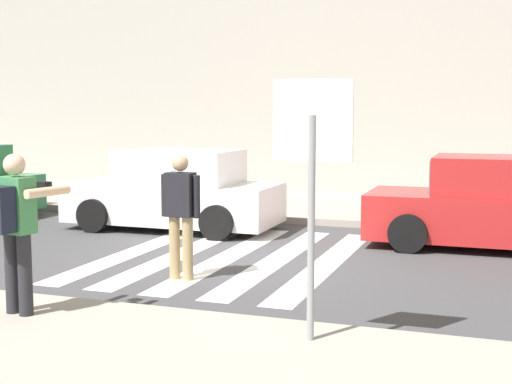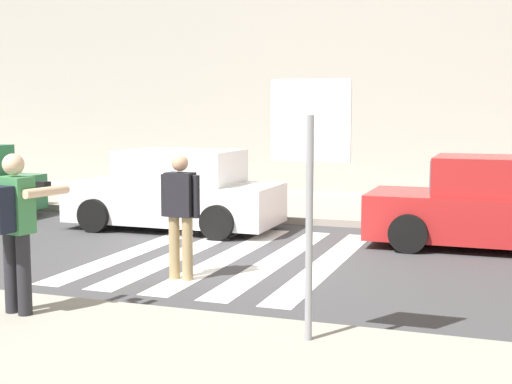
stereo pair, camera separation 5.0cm
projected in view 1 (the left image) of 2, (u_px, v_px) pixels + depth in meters
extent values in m
plane|color=#424244|center=(224.00, 259.00, 11.14)|extent=(120.00, 120.00, 0.00)
cube|color=#9E998C|center=(319.00, 206.00, 16.76)|extent=(60.00, 4.80, 0.14)
cube|color=#ADA89E|center=(358.00, 81.00, 20.53)|extent=(56.00, 4.00, 6.27)
cube|color=silver|center=(139.00, 250.00, 11.86)|extent=(0.44, 5.20, 0.01)
cube|color=silver|center=(183.00, 253.00, 11.59)|extent=(0.44, 5.20, 0.01)
cube|color=silver|center=(229.00, 256.00, 11.33)|extent=(0.44, 5.20, 0.01)
cube|color=silver|center=(277.00, 260.00, 11.07)|extent=(0.44, 5.20, 0.01)
cube|color=silver|center=(327.00, 263.00, 10.80)|extent=(0.44, 5.20, 0.01)
cylinder|color=gray|center=(311.00, 229.00, 6.67)|extent=(0.07, 0.07, 2.13)
cube|color=white|center=(313.00, 120.00, 6.57)|extent=(0.76, 0.03, 0.76)
cube|color=red|center=(313.00, 120.00, 6.59)|extent=(0.66, 0.02, 0.66)
cylinder|color=#232328|center=(12.00, 273.00, 7.66)|extent=(0.15, 0.15, 0.88)
cylinder|color=#232328|center=(25.00, 275.00, 7.56)|extent=(0.15, 0.15, 0.88)
cube|color=#3D844C|center=(16.00, 205.00, 7.52)|extent=(0.42, 0.31, 0.60)
sphere|color=beige|center=(14.00, 165.00, 7.48)|extent=(0.23, 0.23, 0.23)
cylinder|color=beige|center=(16.00, 189.00, 7.82)|extent=(0.21, 0.59, 0.10)
cylinder|color=beige|center=(47.00, 192.00, 7.58)|extent=(0.21, 0.59, 0.10)
cube|color=black|center=(44.00, 186.00, 7.85)|extent=(0.16, 0.13, 0.10)
cylinder|color=tan|center=(175.00, 248.00, 9.77)|extent=(0.15, 0.15, 0.88)
cylinder|color=tan|center=(188.00, 249.00, 9.70)|extent=(0.15, 0.15, 0.88)
cube|color=black|center=(181.00, 194.00, 9.65)|extent=(0.39, 0.25, 0.60)
sphere|color=tan|center=(180.00, 163.00, 9.60)|extent=(0.23, 0.23, 0.23)
cylinder|color=black|center=(165.00, 195.00, 9.74)|extent=(0.10, 0.10, 0.58)
cylinder|color=black|center=(197.00, 197.00, 9.57)|extent=(0.10, 0.10, 0.58)
cylinder|color=black|center=(18.00, 199.00, 16.13)|extent=(0.64, 0.22, 0.64)
cube|color=white|center=(173.00, 202.00, 13.89)|extent=(4.10, 1.70, 0.76)
cube|color=white|center=(180.00, 167.00, 13.76)|extent=(2.20, 1.56, 0.64)
cube|color=slate|center=(131.00, 165.00, 14.11)|extent=(0.10, 1.50, 0.54)
cube|color=slate|center=(227.00, 168.00, 13.44)|extent=(0.10, 1.50, 0.51)
cylinder|color=black|center=(93.00, 216.00, 13.54)|extent=(0.64, 0.22, 0.64)
cylinder|color=black|center=(137.00, 204.00, 15.13)|extent=(0.64, 0.22, 0.64)
cylinder|color=black|center=(217.00, 223.00, 12.70)|extent=(0.64, 0.22, 0.64)
cylinder|color=black|center=(249.00, 210.00, 14.29)|extent=(0.64, 0.22, 0.64)
cube|color=red|center=(492.00, 217.00, 11.95)|extent=(4.10, 1.70, 0.76)
cube|color=red|center=(503.00, 176.00, 11.82)|extent=(2.20, 1.56, 0.64)
cube|color=slate|center=(436.00, 174.00, 12.17)|extent=(0.10, 1.50, 0.54)
cylinder|color=black|center=(408.00, 233.00, 11.59)|extent=(0.64, 0.22, 0.64)
cylinder|color=black|center=(420.00, 218.00, 13.19)|extent=(0.64, 0.22, 0.64)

